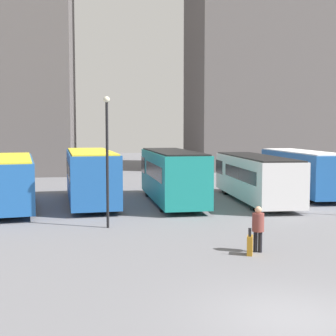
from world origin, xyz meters
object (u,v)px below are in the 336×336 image
at_px(traveler, 258,225).
at_px(lamp_post_0, 107,151).
at_px(bus_1, 90,175).
at_px(bus_2, 172,175).
at_px(bus_3, 255,176).
at_px(suitcase, 250,245).
at_px(bus_0, 9,179).
at_px(bus_4, 302,171).

height_order(traveler, lamp_post_0, lamp_post_0).
bearing_deg(bus_1, bus_2, -101.05).
distance_m(bus_3, traveler, 12.33).
xyz_separation_m(bus_2, lamp_post_0, (-4.03, -6.75, 1.73)).
bearing_deg(bus_2, suitcase, -177.54).
height_order(bus_0, bus_1, bus_1).
bearing_deg(bus_2, bus_1, 82.11).
distance_m(bus_0, bus_4, 18.70).
distance_m(bus_2, suitcase, 12.25).
xyz_separation_m(bus_0, suitcase, (10.13, -12.17, -1.21)).
bearing_deg(bus_2, bus_3, -93.02).
xyz_separation_m(bus_0, bus_1, (4.57, 0.57, 0.14)).
xyz_separation_m(bus_0, bus_3, (14.54, -0.20, -0.03)).
relative_size(bus_1, traveler, 5.89).
relative_size(bus_2, traveler, 5.85).
relative_size(bus_0, bus_3, 1.02).
distance_m(traveler, suitcase, 0.82).
height_order(bus_1, traveler, bus_1).
height_order(bus_4, suitcase, bus_4).
xyz_separation_m(bus_2, bus_4, (9.19, 1.94, -0.08)).
bearing_deg(lamp_post_0, bus_1, 96.18).
height_order(traveler, suitcase, traveler).
height_order(bus_1, lamp_post_0, lamp_post_0).
bearing_deg(lamp_post_0, bus_0, 128.43).
bearing_deg(bus_2, traveler, -175.50).
xyz_separation_m(bus_1, bus_2, (4.83, -0.59, -0.01)).
bearing_deg(traveler, lamp_post_0, 68.14).
xyz_separation_m(bus_0, lamp_post_0, (5.37, -6.76, 1.86)).
relative_size(bus_1, bus_4, 1.00).
relative_size(traveler, suitcase, 1.68).
relative_size(bus_2, bus_3, 0.92).
xyz_separation_m(bus_0, traveler, (10.54, -11.85, -0.58)).
xyz_separation_m(bus_1, bus_3, (9.96, -0.77, -0.18)).
xyz_separation_m(bus_4, traveler, (-8.06, -13.77, -0.63)).
bearing_deg(bus_0, lamp_post_0, -149.75).
height_order(bus_2, bus_3, bus_2).
height_order(bus_0, bus_4, bus_4).
height_order(bus_3, bus_4, bus_4).
height_order(bus_0, suitcase, bus_0).
distance_m(bus_1, lamp_post_0, 7.57).
relative_size(bus_3, bus_4, 1.07).
distance_m(bus_3, lamp_post_0, 11.44).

